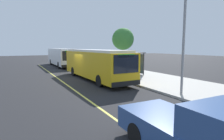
% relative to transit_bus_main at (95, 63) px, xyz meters
% --- Properties ---
extents(ground_plane, '(120.00, 120.00, 0.00)m').
position_rel_transit_bus_main_xyz_m(ground_plane, '(-1.25, -1.01, -1.62)').
color(ground_plane, '#232326').
extents(sidewalk_curb, '(44.00, 6.40, 0.15)m').
position_rel_transit_bus_main_xyz_m(sidewalk_curb, '(-1.25, 4.99, -1.54)').
color(sidewalk_curb, '#B7B2A8').
rests_on(sidewalk_curb, ground_plane).
extents(lane_stripe_center, '(36.00, 0.14, 0.01)m').
position_rel_transit_bus_main_xyz_m(lane_stripe_center, '(-1.25, -3.21, -1.61)').
color(lane_stripe_center, '#E0D64C').
rests_on(lane_stripe_center, ground_plane).
extents(transit_bus_main, '(11.27, 2.93, 2.95)m').
position_rel_transit_bus_main_xyz_m(transit_bus_main, '(0.00, 0.00, 0.00)').
color(transit_bus_main, gold).
rests_on(transit_bus_main, ground_plane).
extents(transit_bus_second, '(11.64, 2.65, 2.95)m').
position_rel_transit_bus_main_xyz_m(transit_bus_second, '(-15.06, 0.00, 0.00)').
color(transit_bus_second, white).
rests_on(transit_bus_second, ground_plane).
extents(pickup_truck, '(5.40, 2.04, 1.85)m').
position_rel_transit_bus_main_xyz_m(pickup_truck, '(14.24, -2.75, -0.76)').
color(pickup_truck, '#2D4C84').
rests_on(pickup_truck, ground_plane).
extents(bus_shelter, '(2.90, 1.60, 2.48)m').
position_rel_transit_bus_main_xyz_m(bus_shelter, '(-0.84, 4.95, 0.30)').
color(bus_shelter, '#333338').
rests_on(bus_shelter, sidewalk_curb).
extents(waiting_bench, '(1.60, 0.48, 0.95)m').
position_rel_transit_bus_main_xyz_m(waiting_bench, '(-0.94, 4.89, -0.98)').
color(waiting_bench, brown).
rests_on(waiting_bench, sidewalk_curb).
extents(route_sign_post, '(0.44, 0.08, 2.80)m').
position_rel_transit_bus_main_xyz_m(route_sign_post, '(2.12, 2.79, 0.34)').
color(route_sign_post, '#333338').
rests_on(route_sign_post, sidewalk_curb).
extents(street_tree_near_shelter, '(3.08, 3.08, 5.73)m').
position_rel_transit_bus_main_xyz_m(street_tree_near_shelter, '(-5.96, 6.69, 2.68)').
color(street_tree_near_shelter, brown).
rests_on(street_tree_near_shelter, sidewalk_curb).
extents(utility_pole, '(0.16, 0.16, 6.40)m').
position_rel_transit_bus_main_xyz_m(utility_pole, '(8.66, 2.45, 1.73)').
color(utility_pole, gray).
rests_on(utility_pole, sidewalk_curb).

